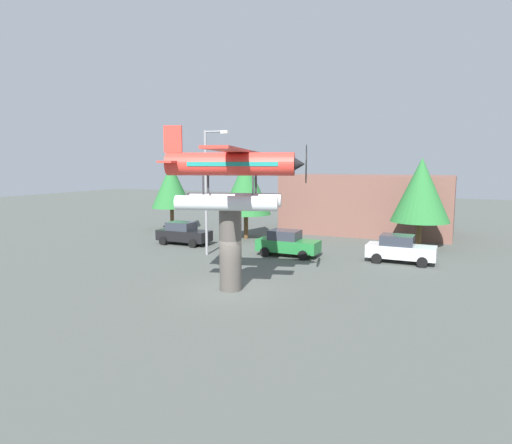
{
  "coord_description": "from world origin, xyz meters",
  "views": [
    {
      "loc": [
        10.1,
        -18.86,
        6.19
      ],
      "look_at": [
        0.0,
        3.0,
        3.05
      ],
      "focal_mm": 30.97,
      "sensor_mm": 36.0,
      "label": 1
    }
  ],
  "objects_px": {
    "storefront_building": "(367,204)",
    "car_far_silver": "(400,249)",
    "floatplane_monument": "(233,174)",
    "tree_west": "(171,186)",
    "streetlight_primary": "(208,184)",
    "car_mid_green": "(287,243)",
    "tree_east": "(246,186)",
    "display_pedestal": "(230,250)",
    "tree_center_back": "(421,190)",
    "car_near_black": "(183,233)"
  },
  "relations": [
    {
      "from": "tree_east",
      "to": "tree_center_back",
      "type": "relative_size",
      "value": 1.01
    },
    {
      "from": "car_mid_green",
      "to": "streetlight_primary",
      "type": "bearing_deg",
      "value": -158.71
    },
    {
      "from": "car_near_black",
      "to": "tree_center_back",
      "type": "distance_m",
      "value": 18.17
    },
    {
      "from": "car_far_silver",
      "to": "tree_east",
      "type": "distance_m",
      "value": 13.98
    },
    {
      "from": "car_near_black",
      "to": "tree_center_back",
      "type": "bearing_deg",
      "value": 19.94
    },
    {
      "from": "tree_west",
      "to": "tree_center_back",
      "type": "relative_size",
      "value": 0.94
    },
    {
      "from": "display_pedestal",
      "to": "car_far_silver",
      "type": "distance_m",
      "value": 12.13
    },
    {
      "from": "storefront_building",
      "to": "tree_east",
      "type": "relative_size",
      "value": 2.17
    },
    {
      "from": "car_mid_green",
      "to": "car_far_silver",
      "type": "bearing_deg",
      "value": 8.36
    },
    {
      "from": "storefront_building",
      "to": "floatplane_monument",
      "type": "bearing_deg",
      "value": -96.12
    },
    {
      "from": "tree_west",
      "to": "tree_east",
      "type": "distance_m",
      "value": 9.09
    },
    {
      "from": "car_mid_green",
      "to": "tree_east",
      "type": "xyz_separation_m",
      "value": [
        -5.66,
        5.17,
        3.51
      ]
    },
    {
      "from": "tree_center_back",
      "to": "tree_west",
      "type": "bearing_deg",
      "value": 179.12
    },
    {
      "from": "floatplane_monument",
      "to": "tree_west",
      "type": "relative_size",
      "value": 1.63
    },
    {
      "from": "streetlight_primary",
      "to": "car_far_silver",
      "type": "bearing_deg",
      "value": 13.84
    },
    {
      "from": "car_near_black",
      "to": "streetlight_primary",
      "type": "relative_size",
      "value": 0.5
    },
    {
      "from": "floatplane_monument",
      "to": "tree_center_back",
      "type": "bearing_deg",
      "value": 47.35
    },
    {
      "from": "storefront_building",
      "to": "tree_center_back",
      "type": "relative_size",
      "value": 2.18
    },
    {
      "from": "floatplane_monument",
      "to": "tree_center_back",
      "type": "relative_size",
      "value": 1.53
    },
    {
      "from": "car_near_black",
      "to": "storefront_building",
      "type": "xyz_separation_m",
      "value": [
        11.74,
        12.44,
        1.73
      ]
    },
    {
      "from": "display_pedestal",
      "to": "tree_center_back",
      "type": "bearing_deg",
      "value": 64.36
    },
    {
      "from": "display_pedestal",
      "to": "storefront_building",
      "type": "height_order",
      "value": "storefront_building"
    },
    {
      "from": "floatplane_monument",
      "to": "streetlight_primary",
      "type": "height_order",
      "value": "streetlight_primary"
    },
    {
      "from": "display_pedestal",
      "to": "car_far_silver",
      "type": "relative_size",
      "value": 0.97
    },
    {
      "from": "streetlight_primary",
      "to": "car_mid_green",
      "type": "bearing_deg",
      "value": 21.29
    },
    {
      "from": "floatplane_monument",
      "to": "car_mid_green",
      "type": "distance_m",
      "value": 10.09
    },
    {
      "from": "storefront_building",
      "to": "car_mid_green",
      "type": "bearing_deg",
      "value": -102.23
    },
    {
      "from": "car_near_black",
      "to": "storefront_building",
      "type": "height_order",
      "value": "storefront_building"
    },
    {
      "from": "floatplane_monument",
      "to": "tree_west",
      "type": "xyz_separation_m",
      "value": [
        -15.03,
        15.96,
        -1.55
      ]
    },
    {
      "from": "car_mid_green",
      "to": "storefront_building",
      "type": "xyz_separation_m",
      "value": [
        2.85,
        13.13,
        1.73
      ]
    },
    {
      "from": "display_pedestal",
      "to": "floatplane_monument",
      "type": "height_order",
      "value": "floatplane_monument"
    },
    {
      "from": "streetlight_primary",
      "to": "storefront_building",
      "type": "bearing_deg",
      "value": 62.49
    },
    {
      "from": "display_pedestal",
      "to": "car_mid_green",
      "type": "relative_size",
      "value": 0.97
    },
    {
      "from": "car_mid_green",
      "to": "tree_west",
      "type": "distance_m",
      "value": 16.52
    },
    {
      "from": "car_near_black",
      "to": "streetlight_primary",
      "type": "distance_m",
      "value": 6.17
    },
    {
      "from": "display_pedestal",
      "to": "car_mid_green",
      "type": "height_order",
      "value": "display_pedestal"
    },
    {
      "from": "floatplane_monument",
      "to": "car_far_silver",
      "type": "bearing_deg",
      "value": 38.42
    },
    {
      "from": "storefront_building",
      "to": "car_far_silver",
      "type": "bearing_deg",
      "value": -70.03
    },
    {
      "from": "car_far_silver",
      "to": "tree_east",
      "type": "xyz_separation_m",
      "value": [
        -12.89,
        4.11,
        3.51
      ]
    },
    {
      "from": "tree_west",
      "to": "tree_center_back",
      "type": "height_order",
      "value": "tree_center_back"
    },
    {
      "from": "floatplane_monument",
      "to": "tree_center_back",
      "type": "height_order",
      "value": "floatplane_monument"
    },
    {
      "from": "streetlight_primary",
      "to": "tree_west",
      "type": "distance_m",
      "value": 13.18
    },
    {
      "from": "car_near_black",
      "to": "streetlight_primary",
      "type": "height_order",
      "value": "streetlight_primary"
    },
    {
      "from": "car_mid_green",
      "to": "tree_center_back",
      "type": "xyz_separation_m",
      "value": [
        7.88,
        6.78,
        3.45
      ]
    },
    {
      "from": "display_pedestal",
      "to": "tree_center_back",
      "type": "xyz_separation_m",
      "value": [
        7.51,
        15.65,
        2.3
      ]
    },
    {
      "from": "floatplane_monument",
      "to": "tree_west",
      "type": "bearing_deg",
      "value": 115.96
    },
    {
      "from": "display_pedestal",
      "to": "tree_west",
      "type": "height_order",
      "value": "tree_west"
    },
    {
      "from": "floatplane_monument",
      "to": "tree_west",
      "type": "height_order",
      "value": "floatplane_monument"
    },
    {
      "from": "floatplane_monument",
      "to": "tree_east",
      "type": "relative_size",
      "value": 1.52
    },
    {
      "from": "car_far_silver",
      "to": "streetlight_primary",
      "type": "height_order",
      "value": "streetlight_primary"
    }
  ]
}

